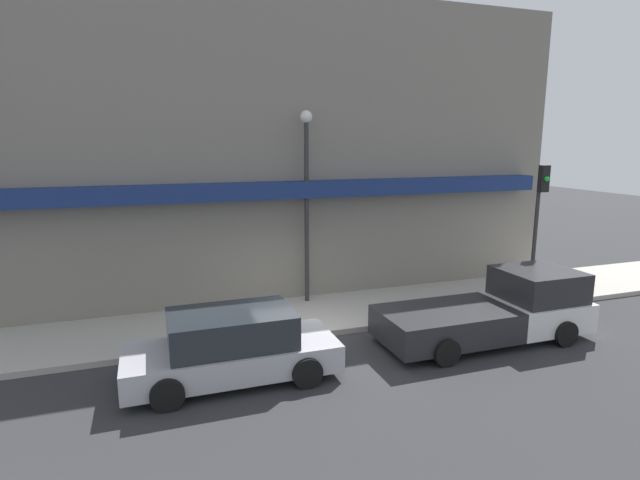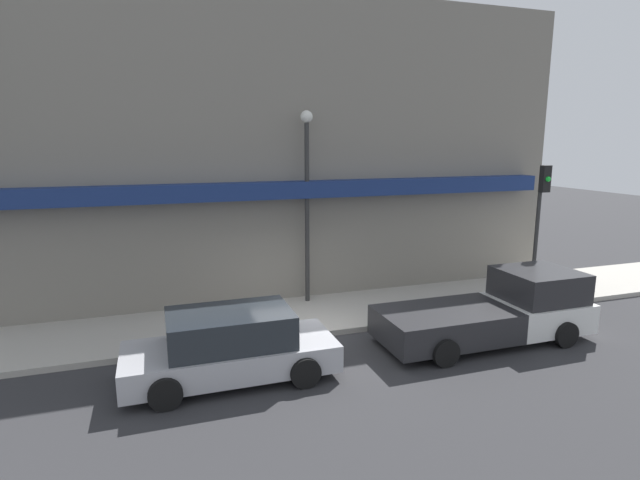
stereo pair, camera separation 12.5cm
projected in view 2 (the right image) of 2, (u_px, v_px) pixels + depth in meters
name	position (u px, v px, depth m)	size (l,w,h in m)	color
ground_plane	(307.00, 339.00, 12.93)	(80.00, 80.00, 0.00)	#2D2D30
sidewalk	(291.00, 317.00, 14.35)	(36.00, 3.09, 0.15)	#ADA89E
building	(264.00, 152.00, 16.25)	(19.80, 3.80, 9.74)	gray
pickup_truck	(497.00, 311.00, 12.83)	(5.56, 2.19, 1.73)	white
parked_car	(231.00, 346.00, 10.71)	(4.50, 2.05, 1.50)	#ADADB2
fire_hydrant	(226.00, 326.00, 12.59)	(0.20, 0.20, 0.64)	red
street_lamp	(307.00, 186.00, 14.91)	(0.36, 0.36, 5.78)	#2D2D2D
traffic_light	(540.00, 210.00, 15.14)	(0.28, 0.42, 4.19)	#2D2D2D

